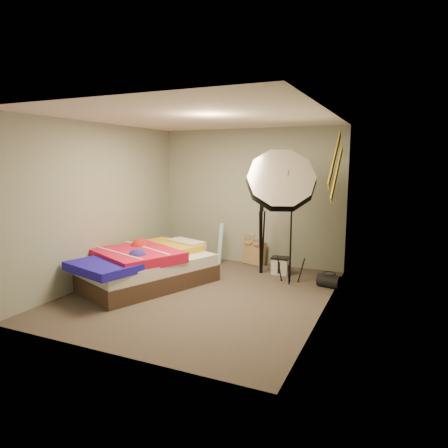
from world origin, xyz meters
The scene contains 15 objects.
floor centered at (0.00, 0.00, 0.00)m, with size 4.00×4.00×0.00m, color #4B4139.
ceiling centered at (0.00, 0.00, 2.50)m, with size 4.00×4.00×0.00m, color silver.
wall_back centered at (0.00, 2.00, 1.25)m, with size 3.50×3.50×0.00m, color gray.
wall_front centered at (0.00, -2.00, 1.25)m, with size 3.50×3.50×0.00m, color gray.
wall_left centered at (-1.75, 0.00, 1.25)m, with size 4.00×4.00×0.00m, color gray.
wall_right centered at (1.75, 0.00, 1.25)m, with size 4.00×4.00×0.00m, color gray.
tote_bag centered at (0.14, 1.90, 0.22)m, with size 0.43×0.13×0.43m, color tan.
wrapping_roll centered at (-0.46, 1.68, 0.38)m, with size 0.09×0.09×0.77m, color #55B5DD.
camera_case centered at (0.76, 1.46, 0.14)m, with size 0.27×0.20×0.27m, color beige.
duffel_bag centered at (1.65, 1.07, 0.10)m, with size 0.20×0.20×0.33m, color black.
wall_stripe_upper centered at (1.73, 0.60, 1.95)m, with size 0.02×1.10×0.10m, color gold.
wall_stripe_lower centered at (1.73, 0.85, 1.75)m, with size 0.02×1.10×0.10m, color gold.
bed centered at (-1.03, 0.05, 0.29)m, with size 2.01×2.44×0.58m.
photo_umbrella centered at (0.91, 0.90, 1.59)m, with size 1.17×1.04×2.22m.
camera_tripod centered at (0.44, 1.40, 0.68)m, with size 0.08×0.08×1.19m.
Camera 1 is at (2.60, -4.96, 1.92)m, focal length 32.00 mm.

